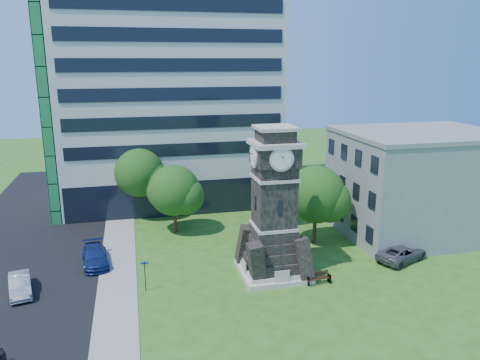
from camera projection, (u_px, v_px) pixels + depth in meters
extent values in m
plane|color=#2B5E1B|center=(243.00, 288.00, 36.17)|extent=(160.00, 160.00, 0.00)
cube|color=gray|center=(118.00, 272.00, 38.78)|extent=(3.00, 70.00, 0.06)
cube|color=black|center=(7.00, 283.00, 36.91)|extent=(14.00, 80.00, 0.02)
cube|color=beige|center=(273.00, 271.00, 38.67)|extent=(5.40, 5.40, 0.40)
cube|color=beige|center=(273.00, 267.00, 38.58)|extent=(4.80, 4.80, 0.30)
cube|color=black|center=(274.00, 190.00, 36.92)|extent=(3.00, 3.00, 6.40)
cube|color=beige|center=(274.00, 225.00, 37.67)|extent=(3.25, 3.25, 0.25)
cube|color=beige|center=(274.00, 177.00, 36.67)|extent=(3.25, 3.25, 0.25)
cube|color=black|center=(280.00, 207.00, 35.73)|extent=(0.35, 0.08, 1.10)
cube|color=black|center=(275.00, 155.00, 36.22)|extent=(3.30, 3.30, 1.60)
cube|color=beige|center=(275.00, 143.00, 35.99)|extent=(3.70, 3.70, 0.35)
cylinder|color=white|center=(282.00, 159.00, 34.55)|extent=(1.56, 0.06, 1.56)
cylinder|color=white|center=(253.00, 156.00, 35.82)|extent=(0.06, 1.56, 1.56)
cube|color=black|center=(275.00, 136.00, 35.84)|extent=(2.60, 2.60, 0.90)
cube|color=beige|center=(275.00, 128.00, 35.69)|extent=(3.00, 3.00, 0.25)
cube|color=silver|center=(169.00, 86.00, 56.52)|extent=(25.00, 15.00, 28.00)
cube|color=black|center=(178.00, 198.00, 52.73)|extent=(24.50, 0.80, 4.00)
cube|color=gray|center=(418.00, 185.00, 46.87)|extent=(15.00, 12.00, 10.00)
cube|color=gray|center=(423.00, 133.00, 45.57)|extent=(15.20, 12.20, 0.40)
imported|color=gray|center=(20.00, 285.00, 35.22)|extent=(2.43, 4.50, 1.41)
imported|color=navy|center=(95.00, 256.00, 40.26)|extent=(2.73, 5.34, 1.48)
imported|color=#545459|center=(402.00, 253.00, 40.95)|extent=(5.55, 4.17, 1.40)
cube|color=black|center=(308.00, 281.00, 36.56)|extent=(0.06, 0.48, 0.74)
cube|color=black|center=(329.00, 278.00, 36.96)|extent=(0.06, 0.48, 0.74)
cube|color=#301E10|center=(319.00, 278.00, 36.74)|extent=(1.91, 0.51, 0.04)
cube|color=#301E10|center=(318.00, 274.00, 36.88)|extent=(1.91, 0.04, 0.43)
cylinder|color=black|center=(145.00, 276.00, 35.48)|extent=(0.06, 0.06, 2.42)
cube|color=navy|center=(144.00, 263.00, 35.21)|extent=(0.58, 0.04, 0.15)
cylinder|color=#332114|center=(141.00, 205.00, 51.80)|extent=(0.38, 0.38, 3.05)
sphere|color=#21621D|center=(139.00, 172.00, 50.87)|extent=(5.39, 5.39, 5.39)
sphere|color=#21621D|center=(150.00, 178.00, 50.75)|extent=(4.04, 4.04, 4.04)
sphere|color=#21621D|center=(131.00, 174.00, 51.38)|extent=(3.77, 3.77, 3.77)
cylinder|color=#332114|center=(175.00, 220.00, 47.57)|extent=(0.34, 0.34, 2.59)
sphere|color=#24621D|center=(174.00, 190.00, 46.78)|extent=(5.14, 5.14, 5.14)
sphere|color=#24621D|center=(185.00, 196.00, 46.64)|extent=(3.86, 3.86, 3.86)
sphere|color=#24621D|center=(165.00, 192.00, 47.26)|extent=(3.60, 3.60, 3.60)
cylinder|color=#332114|center=(278.00, 211.00, 50.59)|extent=(0.38, 0.38, 2.42)
sphere|color=#296B1F|center=(278.00, 185.00, 49.85)|extent=(4.74, 4.74, 4.74)
sphere|color=#296B1F|center=(288.00, 190.00, 49.73)|extent=(3.55, 3.55, 3.55)
sphere|color=#296B1F|center=(269.00, 187.00, 50.30)|extent=(3.32, 3.32, 3.32)
cylinder|color=#332114|center=(315.00, 229.00, 44.77)|extent=(0.36, 0.36, 2.83)
sphere|color=#30571A|center=(316.00, 194.00, 43.91)|extent=(5.48, 5.48, 5.48)
sphere|color=#30571A|center=(329.00, 201.00, 43.77)|extent=(4.11, 4.11, 4.11)
sphere|color=#30571A|center=(304.00, 196.00, 44.42)|extent=(3.83, 3.83, 3.83)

